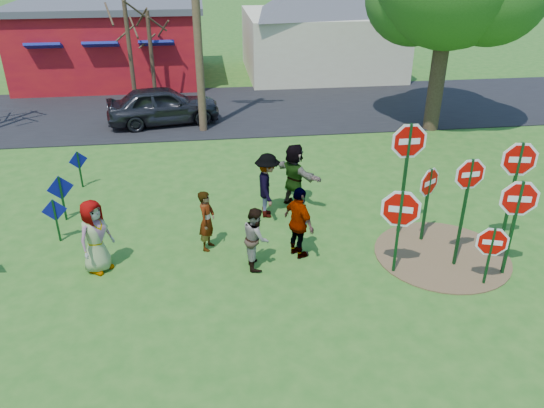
{
  "coord_description": "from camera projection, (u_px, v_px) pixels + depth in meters",
  "views": [
    {
      "loc": [
        -0.95,
        -11.21,
        6.92
      ],
      "look_at": [
        0.53,
        0.26,
        1.01
      ],
      "focal_mm": 35.0,
      "sensor_mm": 36.0,
      "label": 1
    }
  ],
  "objects": [
    {
      "name": "person_f",
      "position": [
        294.0,
        175.0,
        14.76
      ],
      "size": [
        1.39,
        1.72,
        1.84
      ],
      "primitive_type": "imported",
      "rotation": [
        0.0,
        0.0,
        2.15
      ],
      "color": "#1A512D",
      "rests_on": "ground"
    },
    {
      "name": "person_b",
      "position": [
        207.0,
        220.0,
        12.74
      ],
      "size": [
        0.55,
        0.66,
        1.54
      ],
      "primitive_type": "imported",
      "rotation": [
        0.0,
        0.0,
        1.2
      ],
      "color": "#236868",
      "rests_on": "ground"
    },
    {
      "name": "person_a",
      "position": [
        95.0,
        236.0,
        11.85
      ],
      "size": [
        0.97,
        1.03,
        1.76
      ],
      "primitive_type": "imported",
      "rotation": [
        0.0,
        0.0,
        0.93
      ],
      "color": "navy",
      "rests_on": "ground"
    },
    {
      "name": "stop_sign_d",
      "position": [
        517.0,
        170.0,
        12.11
      ],
      "size": [
        1.09,
        0.22,
        2.92
      ],
      "rotation": [
        0.0,
        0.0,
        -0.19
      ],
      "color": "#103B18",
      "rests_on": "ground"
    },
    {
      "name": "person_e",
      "position": [
        299.0,
        223.0,
        12.37
      ],
      "size": [
        0.87,
        1.13,
        1.79
      ],
      "primitive_type": "imported",
      "rotation": [
        0.0,
        0.0,
        2.04
      ],
      "color": "#4E2A54",
      "rests_on": "ground"
    },
    {
      "name": "stop_sign_a",
      "position": [
        400.0,
        215.0,
        11.51
      ],
      "size": [
        1.13,
        0.38,
        2.21
      ],
      "rotation": [
        0.0,
        0.0,
        -0.31
      ],
      "color": "#103B18",
      "rests_on": "ground"
    },
    {
      "name": "bare_tree_east",
      "position": [
        128.0,
        33.0,
        21.96
      ],
      "size": [
        1.8,
        1.8,
        5.03
      ],
      "color": "#382819",
      "rests_on": "ground"
    },
    {
      "name": "blue_diamond_b",
      "position": [
        55.0,
        216.0,
        13.06
      ],
      "size": [
        0.59,
        0.12,
        1.17
      ],
      "rotation": [
        0.0,
        0.0,
        0.18
      ],
      "color": "#103B18",
      "rests_on": "ground"
    },
    {
      "name": "person_c",
      "position": [
        256.0,
        238.0,
        12.06
      ],
      "size": [
        0.6,
        0.76,
        1.5
      ],
      "primitive_type": "imported",
      "rotation": [
        0.0,
        0.0,
        1.62
      ],
      "color": "brown",
      "rests_on": "ground"
    },
    {
      "name": "dirt_patch",
      "position": [
        441.0,
        255.0,
        12.78
      ],
      "size": [
        3.2,
        3.2,
        0.03
      ],
      "primitive_type": "cylinder",
      "color": "brown",
      "rests_on": "ground"
    },
    {
      "name": "cream_house",
      "position": [
        321.0,
        18.0,
        28.35
      ],
      "size": [
        9.4,
        9.4,
        6.5
      ],
      "color": "beige",
      "rests_on": "ground"
    },
    {
      "name": "stop_sign_e",
      "position": [
        492.0,
        245.0,
        11.29
      ],
      "size": [
        0.88,
        0.31,
        1.54
      ],
      "rotation": [
        0.0,
        0.0,
        -0.32
      ],
      "color": "#103B18",
      "rests_on": "ground"
    },
    {
      "name": "red_building",
      "position": [
        113.0,
        41.0,
        27.53
      ],
      "size": [
        9.4,
        7.69,
        3.9
      ],
      "color": "maroon",
      "rests_on": "ground"
    },
    {
      "name": "stop_sign_b",
      "position": [
        408.0,
        152.0,
        12.72
      ],
      "size": [
        1.19,
        0.08,
        3.12
      ],
      "rotation": [
        0.0,
        0.0,
        0.01
      ],
      "color": "#103B18",
      "rests_on": "ground"
    },
    {
      "name": "person_d",
      "position": [
        267.0,
        186.0,
        14.2
      ],
      "size": [
        0.74,
        1.2,
        1.8
      ],
      "primitive_type": "imported",
      "rotation": [
        0.0,
        0.0,
        1.51
      ],
      "color": "#2D2D32",
      "rests_on": "ground"
    },
    {
      "name": "stop_sign_f",
      "position": [
        518.0,
        206.0,
        11.31
      ],
      "size": [
        1.08,
        0.28,
        2.47
      ],
      "rotation": [
        0.0,
        0.0,
        -0.24
      ],
      "color": "#103B18",
      "rests_on": "ground"
    },
    {
      "name": "ground",
      "position": [
        252.0,
        246.0,
        13.16
      ],
      "size": [
        120.0,
        120.0,
        0.0
      ],
      "primitive_type": "plane",
      "color": "#265F1B",
      "rests_on": "ground"
    },
    {
      "name": "suv",
      "position": [
        163.0,
        105.0,
        21.24
      ],
      "size": [
        4.67,
        2.52,
        1.51
      ],
      "primitive_type": "imported",
      "rotation": [
        0.0,
        0.0,
        1.74
      ],
      "color": "#2D2E32",
      "rests_on": "road"
    },
    {
      "name": "bare_tree_extra",
      "position": [
        150.0,
        43.0,
        23.71
      ],
      "size": [
        1.8,
        1.8,
        3.94
      ],
      "color": "#382819",
      "rests_on": "ground"
    },
    {
      "name": "blue_diamond_d",
      "position": [
        79.0,
        165.0,
        15.91
      ],
      "size": [
        0.5,
        0.31,
        1.17
      ],
      "rotation": [
        0.0,
        0.0,
        0.55
      ],
      "color": "#103B18",
      "rests_on": "ground"
    },
    {
      "name": "road",
      "position": [
        227.0,
        110.0,
        23.3
      ],
      "size": [
        120.0,
        7.5,
        0.04
      ],
      "primitive_type": "cube",
      "color": "black",
      "rests_on": "ground"
    },
    {
      "name": "stop_sign_g",
      "position": [
        428.0,
        189.0,
        12.77
      ],
      "size": [
        0.82,
        0.54,
        2.09
      ],
      "rotation": [
        0.0,
        0.0,
        0.57
      ],
      "color": "#103B18",
      "rests_on": "ground"
    },
    {
      "name": "stop_sign_c",
      "position": [
        468.0,
        189.0,
        11.52
      ],
      "size": [
        0.95,
        0.09,
        2.8
      ],
      "rotation": [
        0.0,
        0.0,
        0.08
      ],
      "color": "#103B18",
      "rests_on": "ground"
    },
    {
      "name": "blue_diamond_c",
      "position": [
        61.0,
        193.0,
        14.02
      ],
      "size": [
        0.64,
        0.31,
        1.3
      ],
      "rotation": [
        0.0,
        0.0,
        0.43
      ],
      "color": "#103B18",
      "rests_on": "ground"
    }
  ]
}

